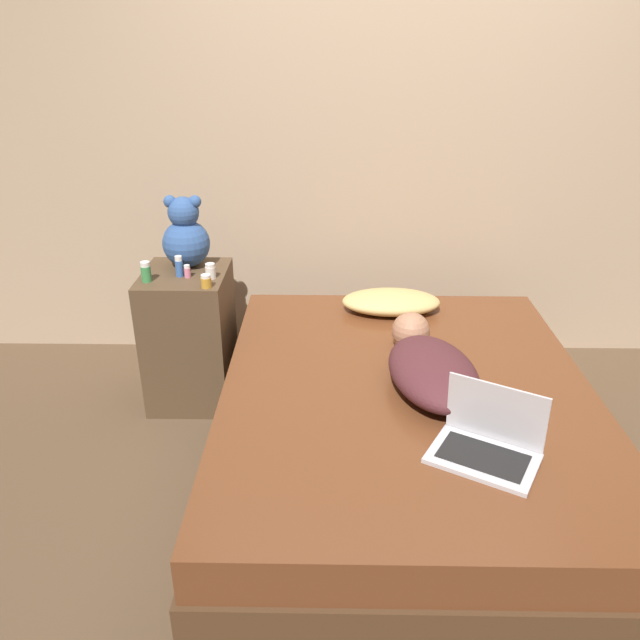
# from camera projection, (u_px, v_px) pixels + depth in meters

# --- Properties ---
(ground_plane) EXTENTS (12.00, 12.00, 0.00)m
(ground_plane) POSITION_uv_depth(u_px,v_px,m) (401.00, 474.00, 2.73)
(ground_plane) COLOR brown
(wall_back) EXTENTS (8.00, 0.06, 2.60)m
(wall_back) POSITION_uv_depth(u_px,v_px,m) (391.00, 126.00, 3.29)
(wall_back) COLOR tan
(wall_back) RESTS_ON ground_plane
(bed) EXTENTS (1.53, 1.91, 0.45)m
(bed) POSITION_uv_depth(u_px,v_px,m) (404.00, 432.00, 2.63)
(bed) COLOR #4C331E
(bed) RESTS_ON ground_plane
(nightstand) EXTENTS (0.41, 0.45, 0.69)m
(nightstand) POSITION_uv_depth(u_px,v_px,m) (190.00, 337.00, 3.17)
(nightstand) COLOR brown
(nightstand) RESTS_ON ground_plane
(pillow) EXTENTS (0.50, 0.29, 0.11)m
(pillow) POSITION_uv_depth(u_px,v_px,m) (391.00, 302.00, 3.18)
(pillow) COLOR tan
(pillow) RESTS_ON bed
(person_lying) EXTENTS (0.41, 0.75, 0.17)m
(person_lying) POSITION_uv_depth(u_px,v_px,m) (430.00, 366.00, 2.52)
(person_lying) COLOR #4C2328
(person_lying) RESTS_ON bed
(laptop) EXTENTS (0.42, 0.38, 0.25)m
(laptop) POSITION_uv_depth(u_px,v_px,m) (488.00, 441.00, 2.11)
(laptop) COLOR silver
(laptop) RESTS_ON bed
(teddy_bear) EXTENTS (0.23, 0.23, 0.36)m
(teddy_bear) POSITION_uv_depth(u_px,v_px,m) (186.00, 236.00, 3.05)
(teddy_bear) COLOR #335693
(teddy_bear) RESTS_ON nightstand
(bottle_green) EXTENTS (0.05, 0.05, 0.10)m
(bottle_green) POSITION_uv_depth(u_px,v_px,m) (146.00, 272.00, 2.90)
(bottle_green) COLOR #3D8E4C
(bottle_green) RESTS_ON nightstand
(bottle_blue) EXTENTS (0.04, 0.04, 0.10)m
(bottle_blue) POSITION_uv_depth(u_px,v_px,m) (179.00, 266.00, 2.96)
(bottle_blue) COLOR #3866B2
(bottle_blue) RESTS_ON nightstand
(bottle_amber) EXTENTS (0.05, 0.05, 0.06)m
(bottle_amber) POSITION_uv_depth(u_px,v_px,m) (206.00, 281.00, 2.84)
(bottle_amber) COLOR gold
(bottle_amber) RESTS_ON nightstand
(bottle_pink) EXTENTS (0.03, 0.03, 0.06)m
(bottle_pink) POSITION_uv_depth(u_px,v_px,m) (187.00, 271.00, 2.96)
(bottle_pink) COLOR pink
(bottle_pink) RESTS_ON nightstand
(bottle_white) EXTENTS (0.05, 0.05, 0.07)m
(bottle_white) POSITION_uv_depth(u_px,v_px,m) (210.00, 271.00, 2.94)
(bottle_white) COLOR white
(bottle_white) RESTS_ON nightstand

